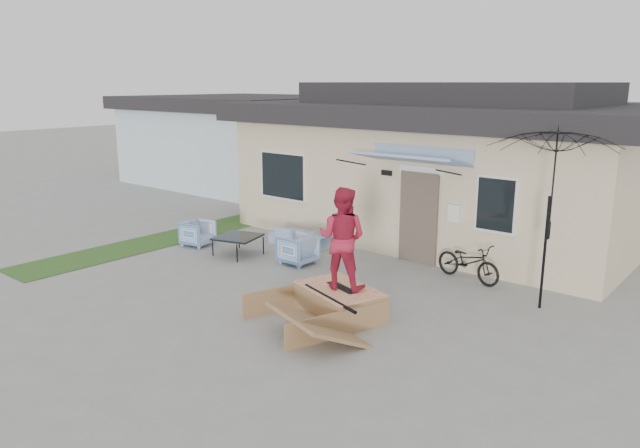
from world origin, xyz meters
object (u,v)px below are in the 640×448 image
Objects in this scene: armchair_left at (198,232)px; skater at (342,237)px; coffee_table at (238,245)px; patio_umbrella at (548,215)px; armchair_right at (298,248)px; bicycle at (469,258)px; skate_ramp at (339,302)px; skateboard at (342,287)px; loveseat at (300,233)px.

skater reaches higher than armchair_left.
skater is (5.66, -1.35, 1.10)m from armchair_left.
coffee_table is 0.33× the size of patio_umbrella.
armchair_right is 0.49× the size of bicycle.
skate_ramp is 2.79× the size of skateboard.
skate_ramp is at bearing -114.52° from armchair_left.
skateboard is at bearing 56.57° from armchair_right.
loveseat is at bearing 176.07° from patio_umbrella.
armchair_right is 0.78× the size of coffee_table.
armchair_right reaches higher than armchair_left.
skater reaches higher than loveseat.
skate_ramp is (5.64, -1.40, -0.10)m from armchair_left.
coffee_table is at bearing 179.05° from skate_ramp.
bicycle is at bearing 160.83° from patio_umbrella.
patio_umbrella reaches higher than bicycle.
loveseat is at bearing -139.70° from armchair_right.
skateboard is at bearing 175.69° from bicycle.
patio_umbrella is at bearing -98.42° from bicycle.
skater is (3.68, -3.04, 1.14)m from loveseat.
bicycle is 2.23m from patio_umbrella.
loveseat is 1.59m from armchair_right.
loveseat is 4.55m from bicycle.
loveseat is 6.46m from patio_umbrella.
loveseat is at bearing 71.44° from coffee_table.
armchair_left is at bearing -29.67° from skater.
armchair_right reaches higher than coffee_table.
skater reaches higher than armchair_right.
skater reaches higher than patio_umbrella.
patio_umbrella is at bearing -91.92° from armchair_left.
skate_ramp is (-0.88, -3.26, -0.24)m from bicycle.
patio_umbrella is (8.26, 1.26, 1.40)m from armchair_left.
armchair_left reaches higher than coffee_table.
bicycle is 3.46m from skater.
armchair_right is at bearing 121.63° from loveseat.
armchair_left is 0.35× the size of skate_ramp.
skater is at bearing 90.00° from skate_ramp.
armchair_left is at bearing -80.40° from armchair_right.
patio_umbrella is at bearing 168.18° from loveseat.
patio_umbrella is 4.02m from skate_ramp.
skateboard is at bearing 132.55° from loveseat.
armchair_left is 0.74× the size of coffee_table.
armchair_right is 3.23m from skateboard.
armchair_right is 0.37× the size of skate_ramp.
patio_umbrella reaches higher than armchair_right.
patio_umbrella is at bearing 62.97° from skateboard.
coffee_table is at bearing 63.56° from loveseat.
patio_umbrella is 1.59× the size of skater.
bicycle is 3.39m from skate_ramp.
skateboard reaches higher than coffee_table.
skateboard is 0.92m from skater.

